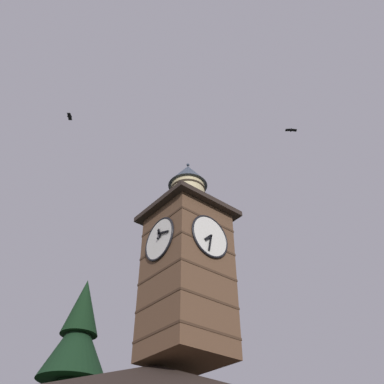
% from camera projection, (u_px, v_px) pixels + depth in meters
% --- Properties ---
extents(clock_tower, '(3.79, 3.79, 10.40)m').
position_uv_depth(clock_tower, '(187.00, 263.00, 18.69)').
color(clock_tower, brown).
rests_on(clock_tower, building_main).
extents(flying_bird_high, '(0.64, 0.54, 0.14)m').
position_uv_depth(flying_bird_high, '(291.00, 130.00, 24.34)').
color(flying_bird_high, black).
extents(flying_bird_low, '(0.48, 0.55, 0.16)m').
position_uv_depth(flying_bird_low, '(70.00, 116.00, 23.77)').
color(flying_bird_low, black).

